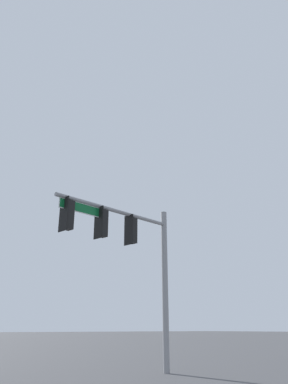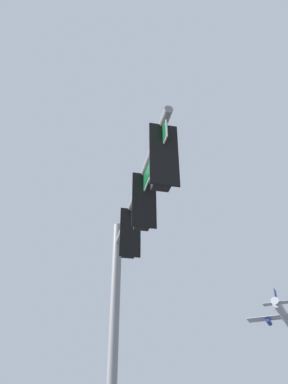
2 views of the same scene
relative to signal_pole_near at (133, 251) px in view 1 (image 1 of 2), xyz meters
The scene contains 1 object.
signal_pole_near is the anchor object (origin of this frame).
Camera 1 is at (4.79, 4.48, 1.75)m, focal length 35.00 mm.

